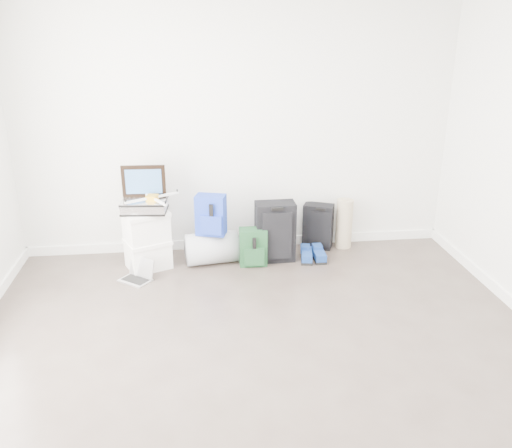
{
  "coord_description": "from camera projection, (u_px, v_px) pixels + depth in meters",
  "views": [
    {
      "loc": [
        -0.45,
        -3.0,
        2.35
      ],
      "look_at": [
        0.13,
        1.9,
        0.48
      ],
      "focal_mm": 38.0,
      "sensor_mm": 36.0,
      "label": 1
    }
  ],
  "objects": [
    {
      "name": "large_suitcase",
      "position": [
        275.0,
        232.0,
        5.55
      ],
      "size": [
        0.4,
        0.27,
        0.62
      ],
      "rotation": [
        0.0,
        0.0,
        0.02
      ],
      "color": "black",
      "rests_on": "ground"
    },
    {
      "name": "blue_backpack",
      "position": [
        211.0,
        216.0,
        5.37
      ],
      "size": [
        0.33,
        0.28,
        0.41
      ],
      "rotation": [
        0.0,
        0.0,
        -0.28
      ],
      "color": "#1835A0",
      "rests_on": "duffel_bag"
    },
    {
      "name": "duffel_bag",
      "position": [
        212.0,
        248.0,
        5.53
      ],
      "size": [
        0.57,
        0.4,
        0.33
      ],
      "primitive_type": "cylinder",
      "rotation": [
        0.0,
        1.57,
        0.14
      ],
      "color": "#9A9EA2",
      "rests_on": "ground"
    },
    {
      "name": "painting",
      "position": [
        144.0,
        181.0,
        5.26
      ],
      "size": [
        0.42,
        0.05,
        0.32
      ],
      "rotation": [
        0.0,
        0.0,
        -0.04
      ],
      "color": "black",
      "rests_on": "briefcase"
    },
    {
      "name": "ground",
      "position": [
        270.0,
        390.0,
        3.67
      ],
      "size": [
        5.0,
        5.0,
        0.0
      ],
      "primitive_type": "plane",
      "color": "#3E332D",
      "rests_on": "ground"
    },
    {
      "name": "green_backpack",
      "position": [
        253.0,
        248.0,
        5.47
      ],
      "size": [
        0.28,
        0.21,
        0.39
      ],
      "rotation": [
        0.0,
        0.0,
        -0.03
      ],
      "color": "#153A22",
      "rests_on": "ground"
    },
    {
      "name": "drone",
      "position": [
        152.0,
        198.0,
        5.21
      ],
      "size": [
        0.5,
        0.5,
        0.05
      ],
      "rotation": [
        0.0,
        0.0,
        -0.27
      ],
      "color": "#CA9117",
      "rests_on": "briefcase"
    },
    {
      "name": "briefcase",
      "position": [
        145.0,
        206.0,
        5.25
      ],
      "size": [
        0.45,
        0.35,
        0.12
      ],
      "primitive_type": "cube",
      "rotation": [
        0.0,
        0.0,
        -0.09
      ],
      "color": "#B2B2B7",
      "rests_on": "boxes_stack"
    },
    {
      "name": "room_envelope",
      "position": [
        273.0,
        137.0,
        3.07
      ],
      "size": [
        4.52,
        5.02,
        2.71
      ],
      "color": "white",
      "rests_on": "ground"
    },
    {
      "name": "laptop",
      "position": [
        138.0,
        275.0,
        5.2
      ],
      "size": [
        0.35,
        0.34,
        0.21
      ],
      "rotation": [
        0.0,
        0.0,
        -0.67
      ],
      "color": "silver",
      "rests_on": "ground"
    },
    {
      "name": "boxes_stack",
      "position": [
        147.0,
        240.0,
        5.38
      ],
      "size": [
        0.52,
        0.48,
        0.59
      ],
      "rotation": [
        0.0,
        0.0,
        0.42
      ],
      "color": "white",
      "rests_on": "ground"
    },
    {
      "name": "carry_on",
      "position": [
        318.0,
        226.0,
        5.88
      ],
      "size": [
        0.36,
        0.31,
        0.49
      ],
      "rotation": [
        0.0,
        0.0,
        -0.41
      ],
      "color": "black",
      "rests_on": "ground"
    },
    {
      "name": "rolled_rug",
      "position": [
        344.0,
        224.0,
        5.88
      ],
      "size": [
        0.18,
        0.18,
        0.54
      ],
      "primitive_type": "cylinder",
      "color": "tan",
      "rests_on": "ground"
    },
    {
      "name": "shoes",
      "position": [
        313.0,
        256.0,
        5.63
      ],
      "size": [
        0.27,
        0.31,
        0.1
      ],
      "rotation": [
        0.0,
        0.0,
        -0.11
      ],
      "color": "black",
      "rests_on": "ground"
    }
  ]
}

